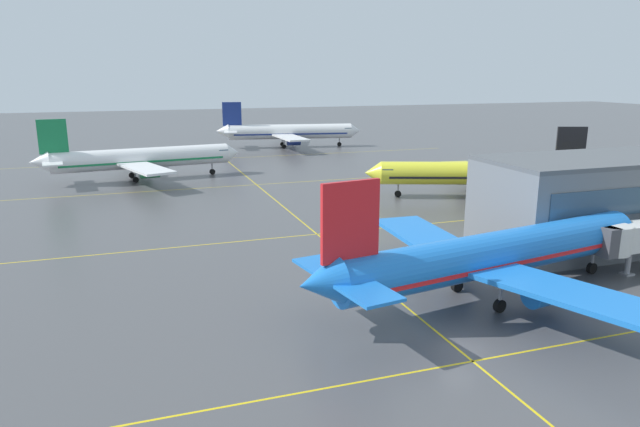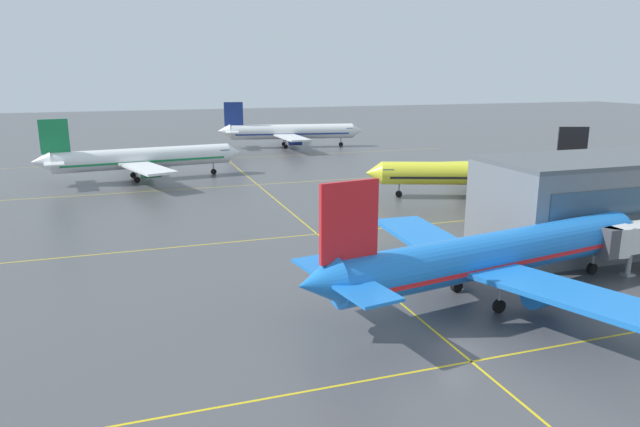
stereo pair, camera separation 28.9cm
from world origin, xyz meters
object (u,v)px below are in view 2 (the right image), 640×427
(airliner_front_gate, at_px, (492,255))
(airliner_third_row, at_px, (142,158))
(airliner_second_row, at_px, (481,174))
(airliner_far_left_stand, at_px, (290,132))

(airliner_front_gate, bearing_deg, airliner_third_row, 111.09)
(airliner_front_gate, relative_size, airliner_second_row, 1.08)
(airliner_front_gate, distance_m, airliner_third_row, 79.10)
(airliner_second_row, distance_m, airliner_third_row, 63.80)
(airliner_second_row, bearing_deg, airliner_far_left_stand, 99.38)
(airliner_third_row, xyz_separation_m, airliner_far_left_stand, (40.91, 38.90, 0.11))
(airliner_front_gate, height_order, airliner_far_left_stand, airliner_far_left_stand)
(airliner_second_row, xyz_separation_m, airliner_far_left_stand, (-12.25, 74.18, 0.25))
(airliner_front_gate, distance_m, airliner_far_left_stand, 113.39)
(airliner_front_gate, xyz_separation_m, airliner_second_row, (24.70, 38.53, -0.22))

